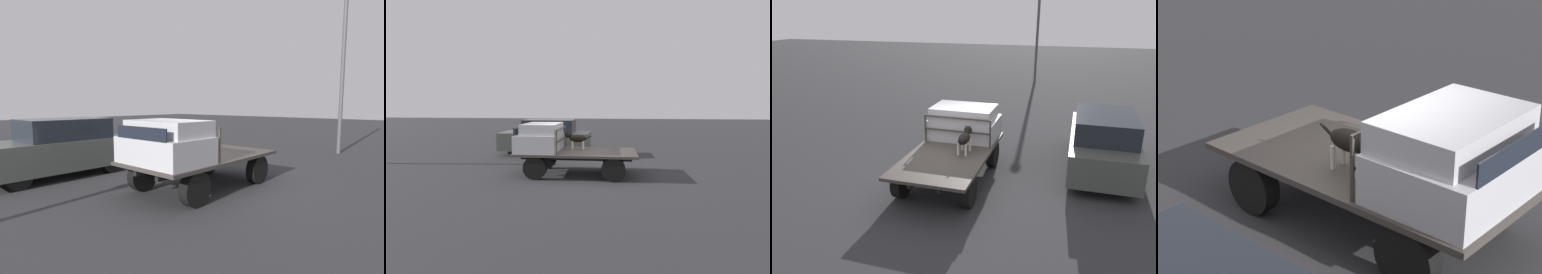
# 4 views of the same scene
# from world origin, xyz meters

# --- Properties ---
(ground_plane) EXTENTS (80.00, 80.00, 0.00)m
(ground_plane) POSITION_xyz_m (0.00, 0.00, 0.00)
(ground_plane) COLOR #2D2D30
(flatbed_truck) EXTENTS (4.08, 2.04, 0.82)m
(flatbed_truck) POSITION_xyz_m (0.00, 0.00, 0.60)
(flatbed_truck) COLOR black
(flatbed_truck) RESTS_ON ground
(truck_cab) EXTENTS (1.39, 1.92, 0.95)m
(truck_cab) POSITION_xyz_m (1.27, 0.00, 1.27)
(truck_cab) COLOR #B7B7BC
(truck_cab) RESTS_ON flatbed_truck
(truck_headboard) EXTENTS (0.04, 1.92, 0.80)m
(truck_headboard) POSITION_xyz_m (0.54, 0.00, 1.35)
(truck_headboard) COLOR #3D3833
(truck_headboard) RESTS_ON flatbed_truck
(dog) EXTENTS (1.01, 0.27, 0.67)m
(dog) POSITION_xyz_m (0.08, -0.37, 1.23)
(dog) COLOR beige
(dog) RESTS_ON flatbed_truck
(parked_sedan) EXTENTS (4.26, 1.77, 1.70)m
(parked_sedan) POSITION_xyz_m (1.92, -3.91, 0.85)
(parked_sedan) COLOR black
(parked_sedan) RESTS_ON ground
(light_pole_far) EXTENTS (0.32, 0.32, 6.40)m
(light_pole_far) POSITION_xyz_m (15.09, -0.41, 3.63)
(light_pole_far) COLOR #4C4C51
(light_pole_far) RESTS_ON ground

